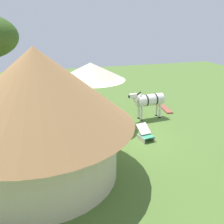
% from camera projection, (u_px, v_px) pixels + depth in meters
% --- Properties ---
extents(ground_plane, '(36.00, 36.00, 0.00)m').
position_uv_depth(ground_plane, '(124.00, 136.00, 11.45)').
color(ground_plane, '#507030').
extents(thatched_hut, '(6.06, 6.06, 4.33)m').
position_uv_depth(thatched_hut, '(39.00, 109.00, 7.76)').
color(thatched_hut, beige).
rests_on(thatched_hut, ground_plane).
extents(shade_umbrella, '(3.31, 3.31, 3.16)m').
position_uv_depth(shade_umbrella, '(91.00, 71.00, 11.73)').
color(shade_umbrella, '#4C3C36').
rests_on(shade_umbrella, ground_plane).
extents(patio_dining_table, '(1.41, 1.06, 0.74)m').
position_uv_depth(patio_dining_table, '(92.00, 113.00, 12.46)').
color(patio_dining_table, silver).
rests_on(patio_dining_table, ground_plane).
extents(patio_chair_near_lawn, '(0.53, 0.54, 0.90)m').
position_uv_depth(patio_chair_near_lawn, '(90.00, 124.00, 11.40)').
color(patio_chair_near_lawn, silver).
rests_on(patio_chair_near_lawn, ground_plane).
extents(patio_chair_east_end, '(0.49, 0.51, 0.90)m').
position_uv_depth(patio_chair_east_end, '(91.00, 107.00, 13.59)').
color(patio_chair_east_end, silver).
rests_on(patio_chair_east_end, ground_plane).
extents(guest_beside_umbrella, '(0.38, 0.53, 1.63)m').
position_uv_depth(guest_beside_umbrella, '(85.00, 119.00, 10.72)').
color(guest_beside_umbrella, '#242028').
rests_on(guest_beside_umbrella, ground_plane).
extents(striped_lounge_chair, '(0.88, 0.65, 0.63)m').
position_uv_depth(striped_lounge_chair, '(145.00, 134.00, 11.02)').
color(striped_lounge_chair, '#38976E').
rests_on(striped_lounge_chair, ground_plane).
extents(zebra_nearest_camera, '(0.72, 2.16, 1.56)m').
position_uv_depth(zebra_nearest_camera, '(149.00, 100.00, 13.16)').
color(zebra_nearest_camera, silver).
rests_on(zebra_nearest_camera, ground_plane).
extents(zebra_by_umbrella, '(2.25, 1.05, 1.55)m').
position_uv_depth(zebra_by_umbrella, '(51.00, 103.00, 12.70)').
color(zebra_by_umbrella, silver).
rests_on(zebra_by_umbrella, ground_plane).
extents(brick_patio_kerb, '(2.82, 0.75, 0.08)m').
position_uv_depth(brick_patio_kerb, '(162.00, 105.00, 15.42)').
color(brick_patio_kerb, '#9A4E3C').
rests_on(brick_patio_kerb, ground_plane).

